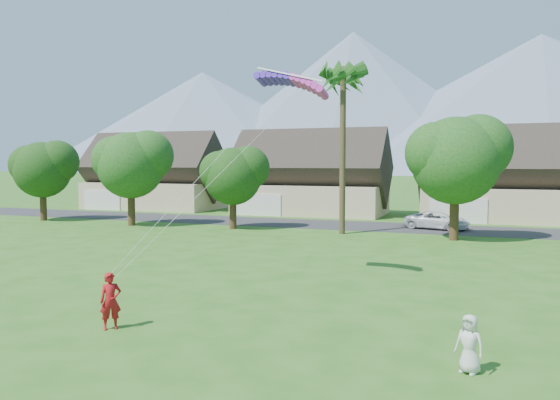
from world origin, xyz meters
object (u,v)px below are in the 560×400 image
at_px(parked_car, 437,220).
at_px(watcher, 469,344).
at_px(parafoil_kite, 293,80).
at_px(kite_flyer, 111,301).

bearing_deg(parked_car, watcher, -160.41).
bearing_deg(parafoil_kite, watcher, -44.40).
relative_size(kite_flyer, watcher, 1.22).
bearing_deg(parked_car, kite_flyer, 179.64).
relative_size(watcher, parked_car, 0.30).
bearing_deg(kite_flyer, parked_car, 32.38).
xyz_separation_m(kite_flyer, parafoil_kite, (3.18, 8.59, 8.03)).
bearing_deg(parafoil_kite, parked_car, 81.64).
height_order(kite_flyer, parafoil_kite, parafoil_kite).
xyz_separation_m(kite_flyer, parked_car, (7.67, 30.84, -0.22)).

